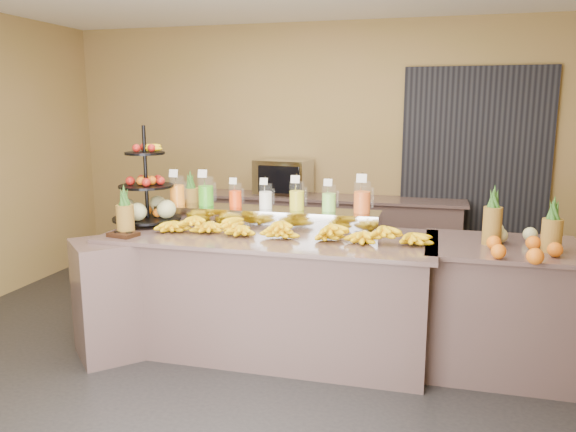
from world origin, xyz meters
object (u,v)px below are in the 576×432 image
at_px(pitcher_tray, 266,217).
at_px(fruit_stand, 151,199).
at_px(oven_warmer, 284,177).
at_px(right_fruit_pile, 519,239).
at_px(banana_heap, 284,227).
at_px(condiment_caddy, 123,234).

bearing_deg(pitcher_tray, fruit_stand, -171.85).
bearing_deg(pitcher_tray, oven_warmer, 100.29).
relative_size(fruit_stand, right_fruit_pile, 1.60).
xyz_separation_m(pitcher_tray, right_fruit_pile, (1.89, -0.35, 0.01)).
height_order(banana_heap, right_fruit_pile, right_fruit_pile).
bearing_deg(banana_heap, oven_warmer, 105.37).
relative_size(fruit_stand, oven_warmer, 1.40).
bearing_deg(oven_warmer, banana_heap, -68.09).
relative_size(banana_heap, oven_warmer, 3.62).
distance_m(pitcher_tray, right_fruit_pile, 1.92).
bearing_deg(right_fruit_pile, pitcher_tray, 169.62).
height_order(fruit_stand, right_fruit_pile, fruit_stand).
xyz_separation_m(pitcher_tray, fruit_stand, (-0.96, -0.14, 0.13)).
relative_size(condiment_caddy, right_fruit_pile, 0.40).
relative_size(pitcher_tray, banana_heap, 0.88).
xyz_separation_m(right_fruit_pile, oven_warmer, (-2.19, 2.02, 0.11)).
height_order(pitcher_tray, condiment_caddy, pitcher_tray).
xyz_separation_m(pitcher_tray, condiment_caddy, (-0.93, -0.62, -0.06)).
bearing_deg(oven_warmer, fruit_stand, -103.30).
bearing_deg(oven_warmer, condiment_caddy, -98.87).
bearing_deg(right_fruit_pile, condiment_caddy, -174.45).
bearing_deg(fruit_stand, right_fruit_pile, 8.60).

